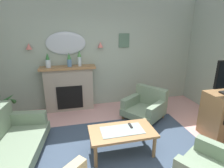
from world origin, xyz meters
name	(u,v)px	position (x,y,z in m)	size (l,w,h in m)	color
floor	(124,167)	(0.00, 0.00, -0.05)	(6.47, 5.90, 0.10)	#C6938E
wall_back	(97,53)	(0.00, 2.50, 1.44)	(6.47, 0.10, 2.87)	#93A393
patterned_rug	(120,156)	(0.00, 0.20, 0.01)	(3.20, 2.40, 0.01)	#38475B
fireplace	(69,89)	(-0.78, 2.28, 0.57)	(1.36, 0.36, 1.16)	gray
mantel_vase_centre	(48,61)	(-1.23, 2.25, 1.32)	(0.12, 0.12, 0.35)	silver
mantel_vase_right	(69,60)	(-0.73, 2.25, 1.33)	(0.11, 0.11, 0.34)	#4C7093
mantel_vase_left	(79,57)	(-0.48, 2.25, 1.38)	(0.10, 0.10, 0.39)	silver
wall_mirror	(66,43)	(-0.78, 2.42, 1.71)	(0.96, 0.06, 0.56)	#B2BCC6
wall_sconce_left	(29,46)	(-1.63, 2.37, 1.66)	(0.14, 0.14, 0.14)	#D17066
wall_sconce_right	(100,45)	(0.07, 2.37, 1.66)	(0.14, 0.14, 0.14)	#D17066
framed_picture	(124,41)	(0.72, 2.43, 1.75)	(0.28, 0.03, 0.36)	#4C6B56
coffee_table	(122,133)	(0.05, 0.28, 0.38)	(1.10, 0.60, 0.45)	olive
tv_remote	(130,126)	(0.23, 0.38, 0.45)	(0.04, 0.16, 0.02)	black
floral_couch	(2,147)	(-1.85, 0.45, 0.32)	(1.08, 1.80, 0.76)	gray
armchair_by_coffee_table	(146,106)	(0.97, 1.39, 0.31)	(1.13, 1.13, 0.71)	gray
potted_plant_small_fern	(7,111)	(-2.14, 1.75, 0.33)	(0.40, 0.40, 0.72)	brown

